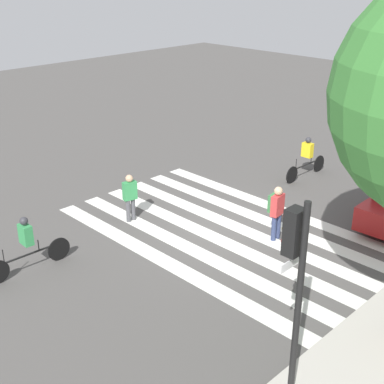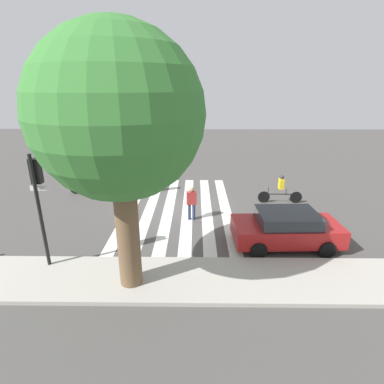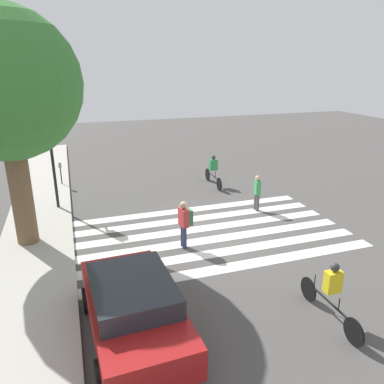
% 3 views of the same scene
% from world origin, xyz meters
% --- Properties ---
extents(ground_plane, '(60.00, 60.00, 0.00)m').
position_xyz_m(ground_plane, '(0.00, 0.00, 0.00)').
color(ground_plane, '#4C4947').
extents(sidewalk_curb, '(36.00, 2.50, 0.14)m').
position_xyz_m(sidewalk_curb, '(0.00, 6.25, 0.07)').
color(sidewalk_curb, '#ADA89E').
rests_on(sidewalk_curb, ground_plane).
extents(crosswalk_stripes, '(5.57, 10.00, 0.01)m').
position_xyz_m(crosswalk_stripes, '(-0.00, 0.00, 0.00)').
color(crosswalk_stripes, silver).
rests_on(crosswalk_stripes, ground_plane).
extents(traffic_light, '(0.60, 0.50, 4.18)m').
position_xyz_m(traffic_light, '(4.33, 5.39, 2.93)').
color(traffic_light, black).
rests_on(traffic_light, ground_plane).
extents(street_tree, '(4.73, 4.73, 7.84)m').
position_xyz_m(street_tree, '(1.16, 6.49, 5.41)').
color(street_tree, brown).
rests_on(street_tree, ground_plane).
extents(pedestrian_child_with_backpack, '(0.47, 0.30, 1.58)m').
position_xyz_m(pedestrian_child_with_backpack, '(1.56, -2.67, 0.89)').
color(pedestrian_child_with_backpack, '#4C4C51').
rests_on(pedestrian_child_with_backpack, ground_plane).
extents(pedestrian_adult_tall_backpack, '(0.49, 0.43, 1.69)m').
position_xyz_m(pedestrian_adult_tall_backpack, '(-0.74, 1.32, 0.99)').
color(pedestrian_adult_tall_backpack, navy).
rests_on(pedestrian_adult_tall_backpack, ground_plane).
extents(cyclist_near_curb, '(2.45, 0.41, 1.62)m').
position_xyz_m(cyclist_near_curb, '(5.43, -2.17, 0.87)').
color(cyclist_near_curb, black).
rests_on(cyclist_near_curb, ground_plane).
extents(cyclist_mid_street, '(2.43, 0.40, 1.61)m').
position_xyz_m(cyclist_mid_street, '(-5.62, -0.90, 0.86)').
color(cyclist_mid_street, black).
rests_on(cyclist_mid_street, ground_plane).
extents(car_parked_far_curb, '(4.32, 2.23, 1.46)m').
position_xyz_m(car_parked_far_curb, '(-4.60, 3.78, 0.76)').
color(car_parked_far_curb, maroon).
rests_on(car_parked_far_curb, ground_plane).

